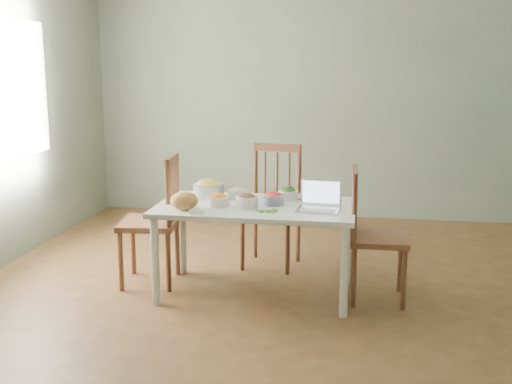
% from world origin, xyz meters
% --- Properties ---
extents(floor, '(5.00, 5.00, 0.00)m').
position_xyz_m(floor, '(0.00, 0.00, 0.00)').
color(floor, '#412B15').
rests_on(floor, ground).
extents(wall_back, '(5.00, 0.00, 2.70)m').
position_xyz_m(wall_back, '(0.00, 2.50, 1.35)').
color(wall_back, gray).
rests_on(wall_back, ground).
extents(wall_front, '(5.00, 0.00, 2.70)m').
position_xyz_m(wall_front, '(0.00, -2.50, 1.35)').
color(wall_front, gray).
rests_on(wall_front, ground).
extents(window_left, '(0.04, 1.60, 1.20)m').
position_xyz_m(window_left, '(-2.48, 0.30, 1.50)').
color(window_left, white).
rests_on(window_left, ground).
extents(dining_table, '(1.48, 0.83, 0.69)m').
position_xyz_m(dining_table, '(-0.23, -0.08, 0.35)').
color(dining_table, white).
rests_on(dining_table, floor).
extents(chair_far, '(0.51, 0.49, 1.04)m').
position_xyz_m(chair_far, '(-0.22, 0.60, 0.52)').
color(chair_far, '#462616').
rests_on(chair_far, floor).
extents(chair_left, '(0.49, 0.50, 1.04)m').
position_xyz_m(chair_left, '(-1.11, 0.01, 0.52)').
color(chair_left, '#462616').
rests_on(chair_left, floor).
extents(chair_right, '(0.43, 0.45, 0.99)m').
position_xyz_m(chair_right, '(0.68, -0.06, 0.49)').
color(chair_right, '#462616').
rests_on(chair_right, floor).
extents(bread_boule, '(0.20, 0.20, 0.13)m').
position_xyz_m(bread_boule, '(-0.72, -0.31, 0.76)').
color(bread_boule, '#B17C39').
rests_on(bread_boule, dining_table).
extents(butter_stick, '(0.11, 0.04, 0.03)m').
position_xyz_m(butter_stick, '(-0.60, -0.43, 0.71)').
color(butter_stick, white).
rests_on(butter_stick, dining_table).
extents(bowl_squash, '(0.26, 0.26, 0.14)m').
position_xyz_m(bowl_squash, '(-0.65, 0.13, 0.77)').
color(bowl_squash, yellow).
rests_on(bowl_squash, dining_table).
extents(bowl_carrot, '(0.20, 0.20, 0.09)m').
position_xyz_m(bowl_carrot, '(-0.51, -0.15, 0.74)').
color(bowl_carrot, orange).
rests_on(bowl_carrot, dining_table).
extents(bowl_onion, '(0.20, 0.20, 0.09)m').
position_xyz_m(bowl_onion, '(-0.41, 0.12, 0.74)').
color(bowl_onion, silver).
rests_on(bowl_onion, dining_table).
extents(bowl_mushroom, '(0.20, 0.20, 0.10)m').
position_xyz_m(bowl_mushroom, '(-0.28, -0.18, 0.75)').
color(bowl_mushroom, '#412B1B').
rests_on(bowl_mushroom, dining_table).
extents(bowl_redpep, '(0.17, 0.17, 0.09)m').
position_xyz_m(bowl_redpep, '(-0.11, -0.04, 0.74)').
color(bowl_redpep, red).
rests_on(bowl_redpep, dining_table).
extents(bowl_broccoli, '(0.19, 0.19, 0.10)m').
position_xyz_m(bowl_broccoli, '(-0.02, 0.16, 0.74)').
color(bowl_broccoli, black).
rests_on(bowl_broccoli, dining_table).
extents(flatbread, '(0.19, 0.19, 0.02)m').
position_xyz_m(flatbread, '(0.07, 0.23, 0.70)').
color(flatbread, '#CDBA7C').
rests_on(flatbread, dining_table).
extents(basil_bunch, '(0.19, 0.19, 0.02)m').
position_xyz_m(basil_bunch, '(-0.12, -0.26, 0.71)').
color(basil_bunch, '#367623').
rests_on(basil_bunch, dining_table).
extents(laptop, '(0.32, 0.27, 0.21)m').
position_xyz_m(laptop, '(0.24, -0.19, 0.80)').
color(laptop, silver).
rests_on(laptop, dining_table).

